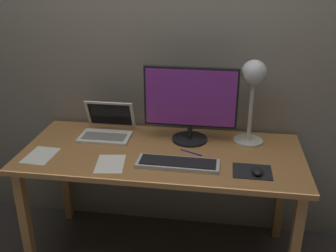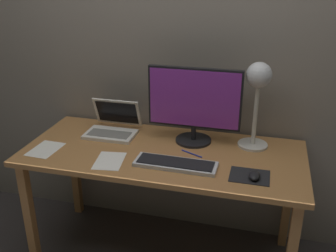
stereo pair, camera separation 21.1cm
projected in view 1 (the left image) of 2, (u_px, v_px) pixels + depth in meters
name	position (u px, v px, depth m)	size (l,w,h in m)	color
back_wall	(172.00, 40.00, 2.38)	(4.80, 0.06, 2.60)	gray
desk	(162.00, 163.00, 2.27)	(1.60, 0.70, 0.74)	#A8703D
monitor	(191.00, 102.00, 2.27)	(0.55, 0.21, 0.45)	black
keyboard_main	(178.00, 163.00, 2.08)	(0.44, 0.15, 0.03)	silver
laptop	(107.00, 126.00, 2.43)	(0.31, 0.27, 0.20)	silver
desk_lamp	(253.00, 84.00, 2.21)	(0.17, 0.17, 0.50)	beige
mousepad	(252.00, 171.00, 2.02)	(0.20, 0.16, 0.00)	black
mouse	(257.00, 170.00, 1.99)	(0.06, 0.10, 0.03)	black
paper_sheet_near_mouse	(110.00, 164.00, 2.09)	(0.15, 0.21, 0.00)	white
paper_sheet_by_keyboard	(41.00, 155.00, 2.18)	(0.15, 0.21, 0.00)	white
pen	(191.00, 153.00, 2.21)	(0.01, 0.01, 0.14)	#2633A5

